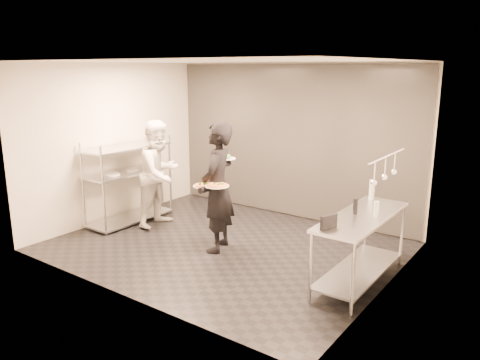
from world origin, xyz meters
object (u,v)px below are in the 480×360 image
Objects in this scene: pizza_plate_near at (203,185)px; bottle_green at (372,189)px; prep_counter at (361,237)px; pizza_plate_far at (217,185)px; waiter at (217,188)px; chef at (160,174)px; pos_monitor at (329,222)px; pass_rack at (129,179)px; salad_plate at (227,157)px; bottle_clear at (376,209)px; bottle_dark at (355,206)px.

pizza_plate_near is 2.40m from bottle_green.
prep_counter is 5.15× the size of pizza_plate_far.
chef is (-1.54, 0.34, -0.05)m from waiter.
chef is 7.93× the size of pos_monitor.
pizza_plate_near is (-0.11, -0.19, 0.06)m from waiter.
pizza_plate_far is at bearing 4.41° from pizza_plate_near.
pass_rack is 0.65m from chef.
pizza_plate_far is 0.63m from salad_plate.
waiter is 0.24m from pizza_plate_far.
pizza_plate_far is at bearing -170.98° from prep_counter.
pass_rack reaches higher than salad_plate.
pos_monitor is at bearing -110.52° from bottle_clear.
pizza_plate_far reaches higher than pos_monitor.
salad_plate is 0.98× the size of bottle_green.
chef reaches higher than salad_plate.
waiter is 2.14m from pos_monitor.
pass_rack is 4.28m from pos_monitor.
pos_monitor is at bearing -22.88° from salad_plate.
pizza_plate_far is 1.32× the size of salad_plate.
bottle_green is at bearing 114.18° from bottle_clear.
bottle_green is at bearing 10.77° from pass_rack.
bottle_green is at bearing 96.25° from bottle_dark.
pizza_plate_near is 1.51× the size of bottle_dark.
bottle_green is at bearing 30.70° from pizza_plate_far.
pos_monitor is at bearing -108.94° from chef.
salad_plate reaches higher than bottle_clear.
pos_monitor is (2.07, -0.57, 0.03)m from waiter.
waiter is at bearing -175.52° from bottle_clear.
chef is 6.09× the size of pizza_plate_near.
bottle_clear is at bearing -97.16° from chef.
pizza_plate_near is at bearing -51.27° from waiter.
waiter is at bearing -107.21° from chef.
waiter is 1.58m from chef.
bottle_green is (-0.18, 0.79, 0.43)m from prep_counter.
waiter is 9.79× the size of bottle_clear.
bottle_dark is at bearing -97.98° from chef.
pizza_plate_near is at bearing -9.54° from pass_rack.
pass_rack is 6.03× the size of salad_plate.
chef reaches higher than pizza_plate_far.
pizza_plate_far is (1.68, -0.51, 0.14)m from chef.
waiter is at bearing -77.33° from salad_plate.
bottle_green is (-0.06, 1.51, 0.05)m from pos_monitor.
pizza_plate_near is at bearing -171.33° from bottle_clear.
salad_plate is at bearing 176.35° from bottle_clear.
pass_rack is at bearing 179.87° from bottle_dark.
pizza_plate_far is 2.18m from bottle_green.
prep_counter is 9.06× the size of bottle_clear.
chef is 3.60m from bottle_green.
bottle_green reaches higher than prep_counter.
bottle_dark is (-0.09, -0.01, 0.39)m from prep_counter.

